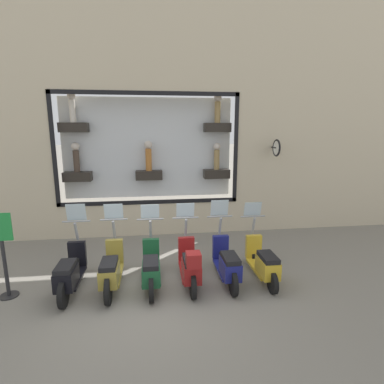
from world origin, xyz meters
The scene contains 9 objects.
ground_plane centered at (0.00, 0.00, 0.00)m, with size 120.00×120.00×0.00m, color gray.
building_facade centered at (3.60, 0.00, 5.06)m, with size 1.18×36.00×9.92m.
scooter_yellow_0 centered at (0.21, -2.48, 0.41)m, with size 1.79×0.61×1.58m.
scooter_navy_1 centered at (0.21, -1.66, 0.44)m, with size 1.80×0.60×1.66m.
scooter_red_2 centered at (0.15, -0.85, 0.47)m, with size 1.80×0.60×1.61m.
scooter_green_3 centered at (0.21, -0.03, 0.43)m, with size 1.80×0.61×1.60m.
scooter_olive_4 centered at (0.22, 0.78, 0.45)m, with size 1.81×0.60×1.64m.
scooter_black_5 centered at (0.22, 1.60, 0.44)m, with size 1.81×0.60×1.67m.
shop_sign_post centered at (0.20, 2.81, 0.97)m, with size 0.36×0.45×1.78m.
Camera 1 is at (-5.66, -0.13, 3.29)m, focal length 28.00 mm.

